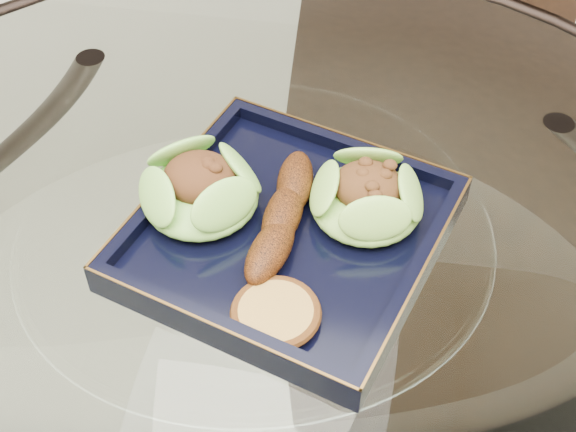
# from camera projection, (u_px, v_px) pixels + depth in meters

# --- Properties ---
(dining_table) EXTENTS (1.13, 1.13, 0.77)m
(dining_table) POSITION_uv_depth(u_px,v_px,m) (261.00, 361.00, 0.88)
(dining_table) COLOR white
(dining_table) RESTS_ON ground
(dining_chair) EXTENTS (0.48, 0.48, 1.00)m
(dining_chair) POSITION_uv_depth(u_px,v_px,m) (431.00, 106.00, 1.23)
(dining_chair) COLOR black
(dining_chair) RESTS_ON ground
(navy_plate) EXTENTS (0.33, 0.33, 0.02)m
(navy_plate) POSITION_uv_depth(u_px,v_px,m) (288.00, 237.00, 0.77)
(navy_plate) COLOR black
(navy_plate) RESTS_ON dining_table
(lettuce_wrap_left) EXTENTS (0.14, 0.14, 0.04)m
(lettuce_wrap_left) POSITION_uv_depth(u_px,v_px,m) (200.00, 192.00, 0.77)
(lettuce_wrap_left) COLOR #52992C
(lettuce_wrap_left) RESTS_ON navy_plate
(lettuce_wrap_right) EXTENTS (0.13, 0.13, 0.04)m
(lettuce_wrap_right) POSITION_uv_depth(u_px,v_px,m) (367.00, 200.00, 0.76)
(lettuce_wrap_right) COLOR olive
(lettuce_wrap_right) RESTS_ON navy_plate
(roasted_plantain) EXTENTS (0.04, 0.17, 0.03)m
(roasted_plantain) POSITION_uv_depth(u_px,v_px,m) (283.00, 215.00, 0.75)
(roasted_plantain) COLOR #552508
(roasted_plantain) RESTS_ON navy_plate
(crumb_patty) EXTENTS (0.09, 0.09, 0.01)m
(crumb_patty) POSITION_uv_depth(u_px,v_px,m) (276.00, 314.00, 0.69)
(crumb_patty) COLOR gold
(crumb_patty) RESTS_ON navy_plate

